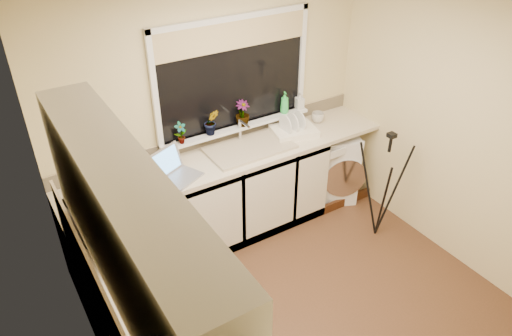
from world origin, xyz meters
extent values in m
plane|color=brown|center=(0.00, 0.00, 0.00)|extent=(3.20, 3.20, 0.00)
plane|color=white|center=(0.00, 0.00, 2.45)|extent=(3.20, 3.20, 0.00)
plane|color=beige|center=(0.00, 1.50, 1.23)|extent=(3.20, 0.00, 3.20)
plane|color=beige|center=(0.00, -1.50, 1.23)|extent=(3.20, 0.00, 3.20)
plane|color=beige|center=(-1.60, 0.00, 1.23)|extent=(0.00, 3.00, 3.00)
plane|color=beige|center=(1.60, 0.00, 1.23)|extent=(0.00, 3.00, 3.00)
cube|color=silver|center=(-0.33, 1.20, 0.43)|extent=(2.55, 0.60, 0.86)
cube|color=beige|center=(0.00, 1.20, 0.88)|extent=(3.20, 0.60, 0.04)
cube|color=beige|center=(-1.30, -0.30, 0.88)|extent=(0.60, 2.40, 0.04)
cube|color=silver|center=(-1.44, -0.45, 1.80)|extent=(0.28, 1.90, 0.70)
cube|color=beige|center=(-1.59, -0.30, 1.12)|extent=(0.02, 2.40, 0.45)
cube|color=beige|center=(0.00, 1.49, 0.97)|extent=(3.20, 0.02, 0.14)
cube|color=black|center=(0.20, 1.49, 1.55)|extent=(1.50, 0.02, 1.00)
cube|color=tan|center=(0.20, 1.46, 1.92)|extent=(1.50, 0.02, 0.25)
cube|color=white|center=(0.20, 1.43, 1.04)|extent=(1.60, 0.14, 0.03)
cube|color=tan|center=(0.20, 1.20, 0.91)|extent=(0.82, 0.46, 0.03)
cylinder|color=silver|center=(0.20, 1.38, 1.02)|extent=(0.03, 0.03, 0.24)
cube|color=white|center=(1.21, 1.20, 0.39)|extent=(0.72, 0.71, 0.79)
cube|color=gray|center=(-0.57, 1.07, 0.91)|extent=(0.41, 0.37, 0.02)
cube|color=#5DABFF|center=(-0.64, 1.21, 1.03)|extent=(0.34, 0.22, 0.23)
cylinder|color=white|center=(-1.25, 0.49, 1.02)|extent=(0.18, 0.18, 0.23)
cube|color=white|center=(0.73, 1.23, 0.93)|extent=(0.49, 0.41, 0.06)
cylinder|color=white|center=(-1.31, -0.37, 0.96)|extent=(0.09, 0.09, 0.12)
imported|color=white|center=(-1.30, 0.62, 1.06)|extent=(0.60, 0.69, 0.32)
imported|color=#999999|center=(-0.40, 1.40, 1.16)|extent=(0.12, 0.08, 0.21)
imported|color=#999999|center=(-0.09, 1.41, 1.18)|extent=(0.17, 0.15, 0.25)
imported|color=#999999|center=(0.25, 1.42, 1.18)|extent=(0.15, 0.15, 0.25)
imported|color=green|center=(0.75, 1.43, 1.16)|extent=(0.11, 0.11, 0.22)
imported|color=#999999|center=(0.94, 1.43, 1.14)|extent=(0.09, 0.09, 0.17)
imported|color=beige|center=(1.10, 1.31, 0.95)|extent=(0.15, 0.15, 0.11)
camera|label=1|loc=(-1.84, -2.17, 3.18)|focal=33.57mm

